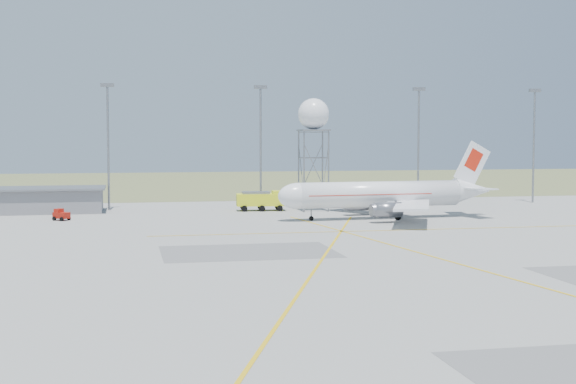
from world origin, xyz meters
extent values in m
plane|color=#9F9F9A|center=(0.00, 0.00, 0.00)|extent=(400.00, 400.00, 0.00)
cube|color=#526135|center=(0.00, 140.00, 0.01)|extent=(400.00, 120.00, 0.03)
cube|color=gray|center=(-45.00, 64.00, 1.80)|extent=(18.00, 9.00, 3.60)
cube|color=gray|center=(-45.00, 64.00, 3.75)|extent=(19.00, 10.00, 0.30)
cylinder|color=gray|center=(-35.00, 66.00, 10.00)|extent=(0.36, 0.36, 20.00)
cube|color=gray|center=(-35.00, 66.00, 20.20)|extent=(2.20, 0.50, 0.60)
cylinder|color=gray|center=(-10.00, 66.00, 10.00)|extent=(0.36, 0.36, 20.00)
cube|color=gray|center=(-10.00, 66.00, 20.20)|extent=(2.20, 0.50, 0.60)
cylinder|color=gray|center=(18.00, 66.00, 10.00)|extent=(0.36, 0.36, 20.00)
cube|color=gray|center=(18.00, 66.00, 20.20)|extent=(2.20, 0.50, 0.60)
cylinder|color=gray|center=(40.00, 66.00, 10.00)|extent=(0.36, 0.36, 20.00)
cube|color=gray|center=(40.00, 66.00, 20.20)|extent=(2.20, 0.50, 0.60)
cylinder|color=white|center=(3.74, 44.31, 3.56)|extent=(24.59, 5.53, 3.75)
ellipsoid|color=white|center=(-8.42, 43.42, 3.56)|extent=(6.26, 4.18, 3.75)
cube|color=black|center=(-9.54, 43.34, 4.13)|extent=(1.57, 2.16, 0.92)
cone|color=white|center=(18.71, 45.42, 3.85)|extent=(5.89, 4.15, 3.75)
cube|color=white|center=(18.71, 45.42, 7.78)|extent=(6.01, 0.72, 7.06)
cube|color=red|center=(18.90, 45.43, 8.44)|extent=(3.25, 0.56, 3.62)
cube|color=white|center=(18.02, 48.38, 4.31)|extent=(3.37, 5.36, 0.17)
cube|color=white|center=(18.46, 42.39, 4.31)|extent=(3.37, 5.36, 0.17)
cube|color=white|center=(4.53, 52.84, 2.63)|extent=(11.44, 15.23, 0.34)
cube|color=white|center=(5.77, 36.00, 2.63)|extent=(9.75, 15.61, 0.34)
cylinder|color=slate|center=(2.41, 49.67, 1.78)|extent=(4.09, 2.44, 2.16)
cylinder|color=slate|center=(3.21, 38.82, 1.78)|extent=(4.09, 2.44, 2.16)
cube|color=red|center=(1.87, 44.18, 3.66)|extent=(18.99, 5.16, 0.11)
cylinder|color=black|center=(-6.54, 43.56, 0.42)|extent=(0.70, 0.70, 0.84)
cube|color=black|center=(5.61, 44.45, 0.42)|extent=(1.35, 5.68, 0.84)
cylinder|color=gray|center=(5.61, 44.45, 0.84)|extent=(0.24, 0.24, 1.69)
cylinder|color=gray|center=(-4.79, 55.97, 6.47)|extent=(0.24, 0.24, 12.95)
cylinder|color=gray|center=(-0.81, 55.97, 6.47)|extent=(0.24, 0.24, 12.95)
cylinder|color=gray|center=(-0.81, 59.95, 6.47)|extent=(0.24, 0.24, 12.95)
cylinder|color=gray|center=(-4.79, 59.95, 6.47)|extent=(0.24, 0.24, 12.95)
cube|color=gray|center=(-2.80, 57.96, 12.95)|extent=(4.58, 4.58, 0.25)
sphere|color=white|center=(-2.80, 57.96, 15.54)|extent=(4.98, 4.98, 4.98)
cube|color=yellow|center=(-10.94, 60.00, 1.77)|extent=(8.16, 3.30, 1.95)
cube|color=yellow|center=(-8.11, 59.77, 2.57)|extent=(2.32, 2.64, 1.24)
cube|color=black|center=(-7.49, 59.72, 2.66)|extent=(0.28, 2.30, 0.89)
cube|color=gray|center=(-11.82, 60.07, 2.92)|extent=(4.59, 2.48, 0.35)
cube|color=#A3160B|center=(-41.38, 51.03, 0.73)|extent=(2.54, 2.41, 0.88)
cube|color=#A3160B|center=(-41.77, 51.33, 1.42)|extent=(1.42, 1.47, 0.49)
camera|label=1|loc=(-32.61, -66.79, 12.01)|focal=50.00mm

